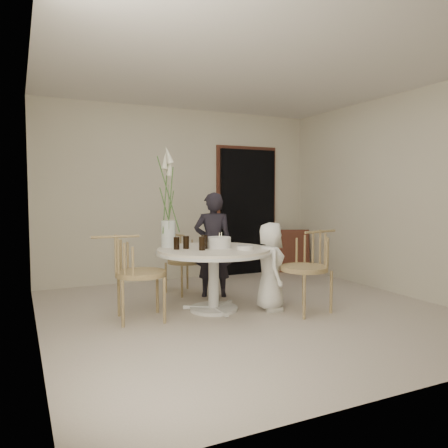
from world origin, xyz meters
name	(u,v)px	position (x,y,z in m)	size (l,w,h in m)	color
ground	(250,312)	(0.00, 0.00, 0.00)	(4.50, 4.50, 0.00)	beige
room_shell	(251,171)	(0.00, 0.00, 1.62)	(4.50, 4.50, 4.50)	silver
doorway	(248,212)	(1.15, 2.19, 1.05)	(1.00, 0.10, 2.10)	black
door_trim	(246,208)	(1.15, 2.23, 1.11)	(1.12, 0.03, 2.22)	brown
table	(214,258)	(-0.35, 0.25, 0.62)	(1.33, 1.33, 0.73)	silver
picture_frame	(293,251)	(1.93, 1.95, 0.37)	(0.55, 0.04, 0.74)	brown
chair_far	(180,254)	(-0.38, 1.35, 0.52)	(0.53, 0.56, 0.81)	tan
chair_right	(312,259)	(0.69, -0.24, 0.61)	(0.61, 0.58, 0.94)	tan
chair_left	(128,265)	(-1.34, 0.26, 0.60)	(0.60, 0.56, 0.93)	tan
girl	(213,245)	(-0.07, 0.90, 0.69)	(0.50, 0.33, 1.38)	black
boy	(270,266)	(0.26, -0.01, 0.51)	(0.50, 0.33, 1.03)	white
birthday_cake	(219,242)	(-0.28, 0.25, 0.79)	(0.27, 0.27, 0.18)	silver
cola_tumbler_a	(204,242)	(-0.45, 0.28, 0.81)	(0.07, 0.07, 0.16)	black
cola_tumbler_b	(202,244)	(-0.54, 0.15, 0.81)	(0.07, 0.07, 0.15)	black
cola_tumbler_c	(176,243)	(-0.77, 0.34, 0.80)	(0.07, 0.07, 0.14)	black
cola_tumbler_d	(186,242)	(-0.65, 0.35, 0.80)	(0.07, 0.07, 0.15)	black
plate_stack	(245,248)	(-0.07, -0.01, 0.75)	(0.18, 0.18, 0.05)	white
flower_vase	(168,212)	(-0.79, 0.58, 1.15)	(0.17, 0.17, 1.18)	silver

